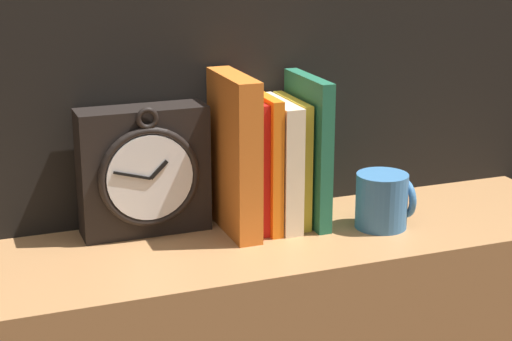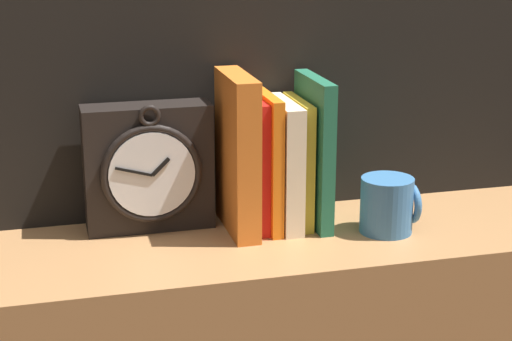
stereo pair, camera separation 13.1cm
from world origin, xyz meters
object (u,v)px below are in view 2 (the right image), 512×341
mug (388,205)px  book_slot3_cream (283,164)px  book_slot5_green (314,151)px  clock (149,168)px  book_slot0_orange (237,154)px  book_slot4_yellow (298,161)px  book_slot2_orange (267,161)px  book_slot1_red (254,163)px

mug → book_slot3_cream: bearing=152.8°
book_slot5_green → clock: bearing=171.8°
clock → book_slot5_green: 0.27m
book_slot0_orange → mug: 0.26m
book_slot0_orange → book_slot4_yellow: 0.11m
book_slot0_orange → book_slot2_orange: size_ratio=1.16×
book_slot1_red → book_slot5_green: book_slot5_green is taller
book_slot2_orange → book_slot4_yellow: book_slot2_orange is taller
book_slot0_orange → book_slot5_green: book_slot0_orange is taller
book_slot2_orange → book_slot3_cream: 0.03m
book_slot3_cream → book_slot4_yellow: bearing=13.3°
book_slot5_green → mug: book_slot5_green is taller
clock → mug: 0.39m
book_slot1_red → book_slot3_cream: size_ratio=1.03×
book_slot5_green → mug: size_ratio=2.69×
book_slot1_red → book_slot5_green: 0.10m
mug → clock: bearing=162.8°
book_slot4_yellow → clock: bearing=173.4°
book_slot4_yellow → book_slot5_green: bearing=-23.4°
book_slot2_orange → book_slot5_green: (0.08, -0.00, 0.01)m
book_slot3_cream → clock: bearing=170.8°
clock → book_slot2_orange: book_slot2_orange is taller
book_slot0_orange → book_slot4_yellow: bearing=6.8°
book_slot0_orange → book_slot2_orange: 0.05m
book_slot3_cream → book_slot0_orange: bearing=-175.6°
book_slot4_yellow → book_slot3_cream: bearing=-166.7°
book_slot2_orange → book_slot5_green: size_ratio=0.90×
book_slot0_orange → book_slot5_green: bearing=1.1°
book_slot4_yellow → mug: (0.13, -0.09, -0.06)m
book_slot1_red → book_slot4_yellow: bearing=0.1°
book_slot2_orange → book_slot4_yellow: bearing=5.6°
book_slot1_red → mug: book_slot1_red is taller
clock → book_slot3_cream: 0.22m
book_slot1_red → book_slot2_orange: book_slot2_orange is taller
clock → book_slot4_yellow: (0.24, -0.03, 0.00)m
mug → book_slot4_yellow: bearing=145.7°
clock → book_slot4_yellow: clock is taller
book_slot1_red → mug: size_ratio=2.36×
clock → book_slot3_cream: size_ratio=1.03×
clock → book_slot3_cream: bearing=-9.2°
book_slot3_cream → book_slot5_green: book_slot5_green is taller
book_slot4_yellow → mug: book_slot4_yellow is taller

